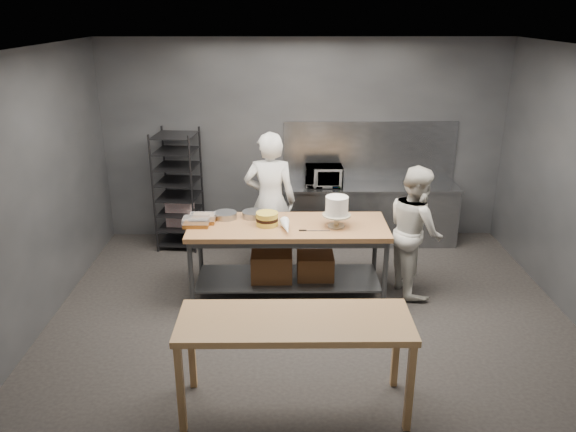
# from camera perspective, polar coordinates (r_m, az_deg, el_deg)

# --- Properties ---
(ground) EXTENTS (6.00, 6.00, 0.00)m
(ground) POSITION_cam_1_polar(r_m,az_deg,el_deg) (6.70, 2.23, -9.92)
(ground) COLOR black
(ground) RESTS_ON ground
(back_wall) EXTENTS (6.00, 0.04, 3.00)m
(back_wall) POSITION_cam_1_polar(r_m,az_deg,el_deg) (8.49, 1.59, 7.61)
(back_wall) COLOR #4C4F54
(back_wall) RESTS_ON ground
(work_table) EXTENTS (2.40, 0.90, 0.92)m
(work_table) POSITION_cam_1_polar(r_m,az_deg,el_deg) (6.91, 0.09, -3.58)
(work_table) COLOR #9A6B3D
(work_table) RESTS_ON ground
(near_counter) EXTENTS (2.00, 0.70, 0.90)m
(near_counter) POSITION_cam_1_polar(r_m,az_deg,el_deg) (4.88, 0.70, -11.31)
(near_counter) COLOR #A17242
(near_counter) RESTS_ON ground
(back_counter) EXTENTS (2.60, 0.60, 0.90)m
(back_counter) POSITION_cam_1_polar(r_m,az_deg,el_deg) (8.58, 8.29, 0.22)
(back_counter) COLOR slate
(back_counter) RESTS_ON ground
(splashback_panel) EXTENTS (2.60, 0.02, 0.90)m
(splashback_panel) POSITION_cam_1_polar(r_m,az_deg,el_deg) (8.60, 8.31, 6.54)
(splashback_panel) COLOR slate
(splashback_panel) RESTS_ON back_counter
(speed_rack) EXTENTS (0.66, 0.70, 1.75)m
(speed_rack) POSITION_cam_1_polar(r_m,az_deg,el_deg) (8.41, -11.06, 2.56)
(speed_rack) COLOR black
(speed_rack) RESTS_ON ground
(chef_behind) EXTENTS (0.71, 0.49, 1.90)m
(chef_behind) POSITION_cam_1_polar(r_m,az_deg,el_deg) (7.50, -1.82, 1.48)
(chef_behind) COLOR white
(chef_behind) RESTS_ON ground
(chef_right) EXTENTS (0.75, 0.89, 1.63)m
(chef_right) POSITION_cam_1_polar(r_m,az_deg,el_deg) (7.06, 12.77, -1.43)
(chef_right) COLOR silver
(chef_right) RESTS_ON ground
(microwave) EXTENTS (0.54, 0.37, 0.30)m
(microwave) POSITION_cam_1_polar(r_m,az_deg,el_deg) (8.31, 3.66, 4.08)
(microwave) COLOR black
(microwave) RESTS_ON back_counter
(frosted_cake_stand) EXTENTS (0.34, 0.34, 0.38)m
(frosted_cake_stand) POSITION_cam_1_polar(r_m,az_deg,el_deg) (6.65, 4.98, 0.84)
(frosted_cake_stand) COLOR #BBB196
(frosted_cake_stand) RESTS_ON work_table
(layer_cake) EXTENTS (0.27, 0.27, 0.16)m
(layer_cake) POSITION_cam_1_polar(r_m,az_deg,el_deg) (6.74, -2.14, -0.29)
(layer_cake) COLOR gold
(layer_cake) RESTS_ON work_table
(cake_pans) EXTENTS (0.64, 0.32, 0.07)m
(cake_pans) POSITION_cam_1_polar(r_m,az_deg,el_deg) (7.02, -4.98, 0.13)
(cake_pans) COLOR gray
(cake_pans) RESTS_ON work_table
(piping_bag) EXTENTS (0.16, 0.39, 0.12)m
(piping_bag) POSITION_cam_1_polar(r_m,az_deg,el_deg) (6.54, -0.18, -1.12)
(piping_bag) COLOR white
(piping_bag) RESTS_ON work_table
(offset_spatula) EXTENTS (0.36, 0.02, 0.02)m
(offset_spatula) POSITION_cam_1_polar(r_m,az_deg,el_deg) (6.59, 2.26, -1.49)
(offset_spatula) COLOR slate
(offset_spatula) RESTS_ON work_table
(pastry_clamshells) EXTENTS (0.37, 0.33, 0.11)m
(pastry_clamshells) POSITION_cam_1_polar(r_m,az_deg,el_deg) (6.84, -9.00, -0.42)
(pastry_clamshells) COLOR #925C1D
(pastry_clamshells) RESTS_ON work_table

